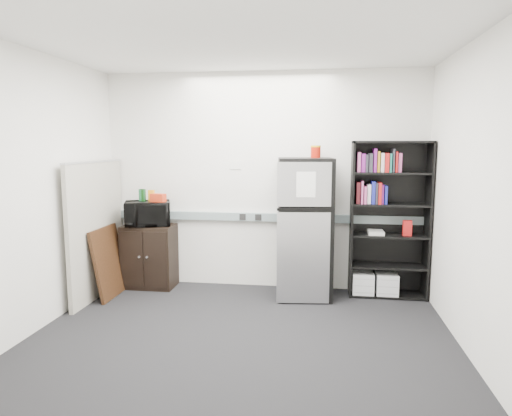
# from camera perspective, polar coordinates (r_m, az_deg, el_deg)

# --- Properties ---
(floor) EXTENTS (4.00, 4.00, 0.00)m
(floor) POSITION_cam_1_polar(r_m,az_deg,el_deg) (4.37, -2.18, -16.48)
(floor) COLOR black
(floor) RESTS_ON ground
(wall_back) EXTENTS (4.00, 0.02, 2.70)m
(wall_back) POSITION_cam_1_polar(r_m,az_deg,el_deg) (5.73, 0.86, 3.35)
(wall_back) COLOR white
(wall_back) RESTS_ON floor
(wall_right) EXTENTS (0.02, 3.50, 2.70)m
(wall_right) POSITION_cam_1_polar(r_m,az_deg,el_deg) (4.15, 26.04, 0.82)
(wall_right) COLOR white
(wall_right) RESTS_ON floor
(wall_left) EXTENTS (0.02, 3.50, 2.70)m
(wall_left) POSITION_cam_1_polar(r_m,az_deg,el_deg) (4.79, -26.55, 1.63)
(wall_left) COLOR white
(wall_left) RESTS_ON floor
(ceiling) EXTENTS (4.00, 3.50, 0.02)m
(ceiling) POSITION_cam_1_polar(r_m,az_deg,el_deg) (4.08, -2.40, 20.57)
(ceiling) COLOR white
(ceiling) RESTS_ON wall_back
(electrical_raceway) EXTENTS (3.92, 0.05, 0.10)m
(electrical_raceway) POSITION_cam_1_polar(r_m,az_deg,el_deg) (5.75, 0.82, -1.15)
(electrical_raceway) COLOR gray
(electrical_raceway) RESTS_ON wall_back
(wall_note) EXTENTS (0.14, 0.00, 0.10)m
(wall_note) POSITION_cam_1_polar(r_m,az_deg,el_deg) (5.77, -2.61, 5.36)
(wall_note) COLOR white
(wall_note) RESTS_ON wall_back
(bookshelf) EXTENTS (0.90, 0.34, 1.85)m
(bookshelf) POSITION_cam_1_polar(r_m,az_deg,el_deg) (5.60, 16.09, -0.96)
(bookshelf) COLOR black
(bookshelf) RESTS_ON floor
(cubicle_partition) EXTENTS (0.06, 1.30, 1.62)m
(cubicle_partition) POSITION_cam_1_polar(r_m,az_deg,el_deg) (5.73, -19.28, -2.53)
(cubicle_partition) COLOR #A5A292
(cubicle_partition) RESTS_ON floor
(cabinet) EXTENTS (0.64, 0.43, 0.80)m
(cabinet) POSITION_cam_1_polar(r_m,az_deg,el_deg) (5.99, -13.17, -5.87)
(cabinet) COLOR black
(cabinet) RESTS_ON floor
(microwave) EXTENTS (0.64, 0.53, 0.30)m
(microwave) POSITION_cam_1_polar(r_m,az_deg,el_deg) (5.87, -13.39, -0.67)
(microwave) COLOR black
(microwave) RESTS_ON cabinet
(snack_box_a) EXTENTS (0.07, 0.05, 0.15)m
(snack_box_a) POSITION_cam_1_polar(r_m,az_deg,el_deg) (5.91, -14.03, 1.58)
(snack_box_a) COLOR #17532E
(snack_box_a) RESTS_ON microwave
(snack_box_b) EXTENTS (0.08, 0.07, 0.15)m
(snack_box_b) POSITION_cam_1_polar(r_m,az_deg,el_deg) (5.91, -14.03, 1.58)
(snack_box_b) COLOR #0D3C0F
(snack_box_b) RESTS_ON microwave
(snack_box_c) EXTENTS (0.07, 0.05, 0.14)m
(snack_box_c) POSITION_cam_1_polar(r_m,az_deg,el_deg) (5.86, -12.94, 1.52)
(snack_box_c) COLOR orange
(snack_box_c) RESTS_ON microwave
(snack_bag) EXTENTS (0.20, 0.14, 0.10)m
(snack_bag) POSITION_cam_1_polar(r_m,az_deg,el_deg) (5.78, -12.13, 1.25)
(snack_bag) COLOR red
(snack_bag) RESTS_ON microwave
(refrigerator) EXTENTS (0.69, 0.71, 1.65)m
(refrigerator) POSITION_cam_1_polar(r_m,az_deg,el_deg) (5.43, 6.08, -2.52)
(refrigerator) COLOR black
(refrigerator) RESTS_ON floor
(coffee_can) EXTENTS (0.12, 0.12, 0.16)m
(coffee_can) POSITION_cam_1_polar(r_m,az_deg,el_deg) (5.47, 7.47, 7.12)
(coffee_can) COLOR #AD1607
(coffee_can) RESTS_ON refrigerator
(framed_poster) EXTENTS (0.18, 0.65, 0.83)m
(framed_poster) POSITION_cam_1_polar(r_m,az_deg,el_deg) (5.76, -17.89, -6.41)
(framed_poster) COLOR black
(framed_poster) RESTS_ON floor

